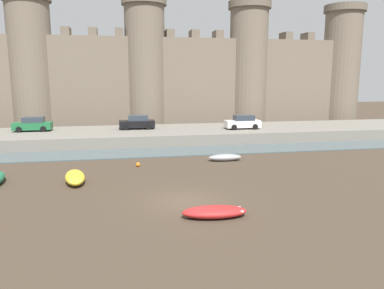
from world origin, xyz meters
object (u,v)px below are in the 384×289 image
rowboat_midflat_right (215,212)px  rowboat_midflat_centre (75,177)px  rowboat_midflat_left (225,157)px  car_quay_east (33,124)px  mooring_buoy_near_shore (138,165)px  car_quay_centre_east (243,122)px  car_quay_west (137,122)px

rowboat_midflat_right → rowboat_midflat_centre: rowboat_midflat_centre is taller
rowboat_midflat_centre → rowboat_midflat_left: bearing=21.2°
rowboat_midflat_centre → car_quay_east: 19.20m
mooring_buoy_near_shore → rowboat_midflat_left: bearing=6.0°
rowboat_midflat_left → mooring_buoy_near_shore: bearing=-174.0°
car_quay_east → rowboat_midflat_centre: bearing=-70.2°
car_quay_east → car_quay_centre_east: bearing=-6.2°
rowboat_midflat_left → car_quay_east: bearing=144.7°
rowboat_midflat_right → rowboat_midflat_left: 13.64m
rowboat_midflat_left → car_quay_east: car_quay_east is taller
car_quay_west → car_quay_east: size_ratio=1.00×
rowboat_midflat_centre → car_quay_east: car_quay_east is taller
rowboat_midflat_right → car_quay_east: size_ratio=0.86×
rowboat_midflat_right → car_quay_east: 29.99m
rowboat_midflat_centre → car_quay_west: size_ratio=0.91×
car_quay_west → mooring_buoy_near_shore: bearing=-92.5°
rowboat_midflat_centre → mooring_buoy_near_shore: bearing=40.8°
rowboat_midflat_right → rowboat_midflat_left: (4.23, 12.97, -0.00)m
rowboat_midflat_right → rowboat_midflat_left: rowboat_midflat_right is taller
car_quay_west → car_quay_centre_east: 12.40m
rowboat_midflat_right → rowboat_midflat_centre: size_ratio=0.95×
rowboat_midflat_right → car_quay_centre_east: car_quay_centre_east is taller
mooring_buoy_near_shore → car_quay_centre_east: (12.80, 11.48, 1.87)m
car_quay_centre_east → rowboat_midflat_left: bearing=-115.7°
rowboat_midflat_right → car_quay_centre_east: bearing=68.4°
rowboat_midflat_centre → mooring_buoy_near_shore: 6.02m
car_quay_centre_east → car_quay_east: (-23.83, 2.58, 0.00)m
rowboat_midflat_centre → mooring_buoy_near_shore: (4.55, 3.93, -0.21)m
rowboat_midflat_left → car_quay_centre_east: 11.97m
rowboat_midflat_centre → car_quay_west: 18.42m
rowboat_midflat_centre → car_quay_east: (-6.48, 17.99, 1.66)m
rowboat_midflat_right → rowboat_midflat_centre: (-7.98, 8.22, 0.08)m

